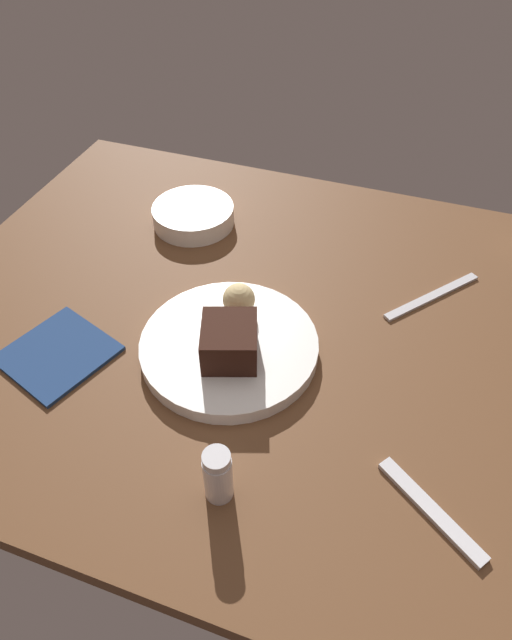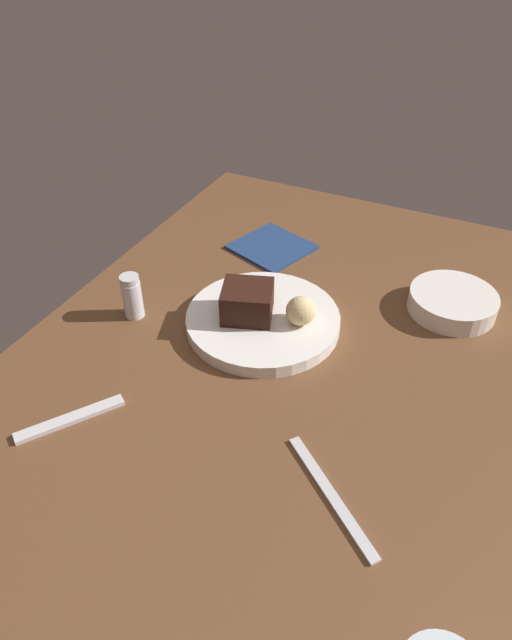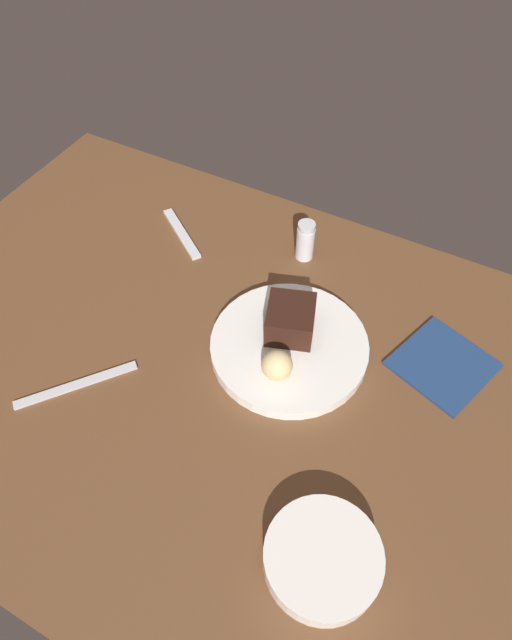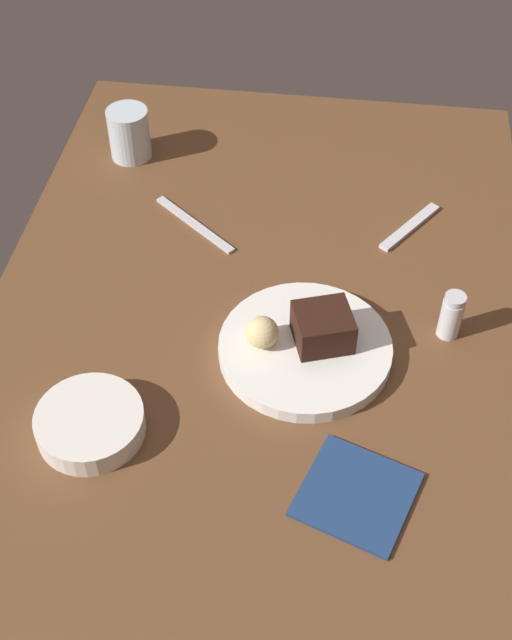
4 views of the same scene
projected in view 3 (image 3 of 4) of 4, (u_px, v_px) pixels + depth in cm
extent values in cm
cube|color=brown|center=(218.00, 370.00, 87.39)|extent=(120.00, 84.00, 3.00)
cylinder|color=white|center=(289.00, 346.00, 87.10)|extent=(25.43, 25.43, 2.20)
cube|color=black|center=(290.00, 320.00, 85.70)|extent=(9.67, 10.03, 5.39)
sphere|color=#DBC184|center=(277.00, 365.00, 80.70)|extent=(4.79, 4.79, 4.79)
cylinder|color=silver|center=(305.00, 243.00, 98.77)|extent=(3.33, 3.33, 6.71)
cylinder|color=silver|center=(307.00, 227.00, 95.67)|extent=(3.16, 3.16, 1.20)
cylinder|color=white|center=(323.00, 558.00, 66.43)|extent=(14.75, 14.75, 3.53)
cube|color=silver|center=(181.00, 233.00, 104.73)|extent=(13.30, 10.11, 0.70)
cube|color=silver|center=(77.00, 385.00, 83.61)|extent=(13.08, 15.62, 0.50)
cube|color=navy|center=(443.00, 364.00, 85.91)|extent=(17.17, 17.29, 0.60)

